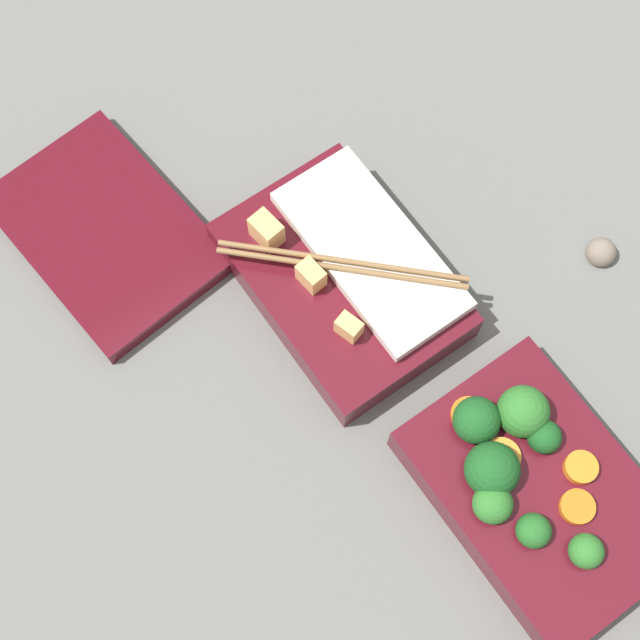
{
  "coord_description": "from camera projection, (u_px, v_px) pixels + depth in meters",
  "views": [
    {
      "loc": [
        -0.13,
        0.2,
        0.73
      ],
      "look_at": [
        0.08,
        0.05,
        0.04
      ],
      "focal_mm": 50.0,
      "sensor_mm": 36.0,
      "label": 1
    }
  ],
  "objects": [
    {
      "name": "ground_plane",
      "position": [
        423.0,
        378.0,
        0.77
      ],
      "size": [
        3.0,
        3.0,
        0.0
      ],
      "primitive_type": "plane",
      "color": "slate"
    },
    {
      "name": "bento_tray_vegetable",
      "position": [
        532.0,
        485.0,
        0.71
      ],
      "size": [
        0.21,
        0.14,
        0.07
      ],
      "color": "#510F19",
      "rests_on": "ground_plane"
    },
    {
      "name": "bento_tray_rice",
      "position": [
        344.0,
        276.0,
        0.77
      ],
      "size": [
        0.21,
        0.16,
        0.07
      ],
      "color": "#510F19",
      "rests_on": "ground_plane"
    },
    {
      "name": "bento_lid",
      "position": [
        106.0,
        232.0,
        0.8
      ],
      "size": [
        0.22,
        0.16,
        0.02
      ],
      "primitive_type": "cube",
      "rotation": [
        0.0,
        0.0,
        0.1
      ],
      "color": "#510F19",
      "rests_on": "ground_plane"
    },
    {
      "name": "pebble_1",
      "position": [
        600.0,
        251.0,
        0.8
      ],
      "size": [
        0.03,
        0.03,
        0.03
      ],
      "primitive_type": "sphere",
      "color": "#7A6B5B",
      "rests_on": "ground_plane"
    }
  ]
}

